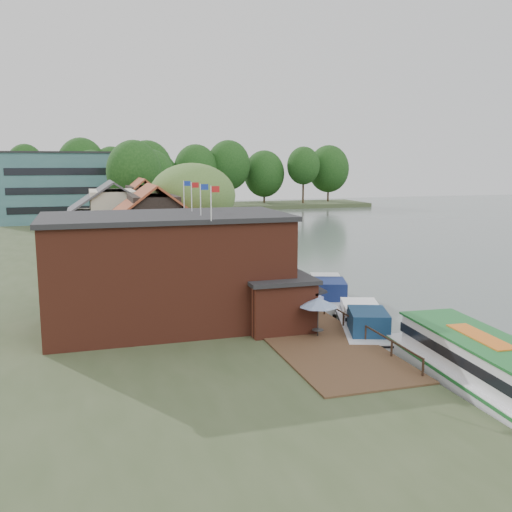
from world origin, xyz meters
TOP-DOWN VIEW (x-y plane):
  - ground at (0.00, 0.00)m, footprint 260.00×260.00m
  - land_bank at (-30.00, 35.00)m, footprint 50.00×140.00m
  - quay_deck at (-8.00, 10.00)m, footprint 6.00×50.00m
  - quay_rail at (-5.30, 10.50)m, footprint 0.20×49.00m
  - pub at (-14.00, -1.00)m, footprint 20.00×11.00m
  - hotel_block at (-22.00, 70.00)m, footprint 25.40×12.40m
  - cottage_a at (-15.00, 14.00)m, footprint 8.60×7.60m
  - cottage_b at (-18.00, 24.00)m, footprint 9.60×8.60m
  - cottage_c at (-14.00, 33.00)m, footprint 7.60×7.60m
  - willow at (-10.50, 19.00)m, footprint 8.60×8.60m
  - umbrella_0 at (-7.69, -6.43)m, footprint 2.36×2.36m
  - umbrella_1 at (-7.43, -4.21)m, footprint 2.10×2.10m
  - umbrella_2 at (-7.59, -0.46)m, footprint 2.42×2.42m
  - umbrella_3 at (-7.58, 1.59)m, footprint 2.28×2.28m
  - umbrella_4 at (-7.42, 4.76)m, footprint 2.39×2.39m
  - umbrella_5 at (-6.65, 7.95)m, footprint 2.21×2.21m
  - cruiser_0 at (-3.81, -4.89)m, footprint 6.45×10.67m
  - cruiser_1 at (-2.35, 4.08)m, footprint 6.39×10.78m
  - cruiser_2 at (-3.84, 13.40)m, footprint 4.16×11.02m
  - cruiser_3 at (-3.68, 22.19)m, footprint 5.54×9.74m
  - tour_boat at (-2.69, -15.44)m, footprint 5.07×14.70m
  - swan at (-2.02, -11.28)m, footprint 0.44×0.44m
  - bank_tree_0 at (-14.09, 42.11)m, footprint 7.44×7.44m
  - bank_tree_1 at (-10.88, 51.76)m, footprint 7.59×7.59m
  - bank_tree_2 at (-10.41, 59.28)m, footprint 8.35×8.35m
  - bank_tree_3 at (-11.95, 78.98)m, footprint 6.04×6.04m
  - bank_tree_4 at (-17.90, 86.78)m, footprint 7.47×7.47m
  - bank_tree_5 at (-18.76, 92.96)m, footprint 7.58×7.58m

SIDE VIEW (x-z plane):
  - ground at x=0.00m, z-range 0.00..0.00m
  - swan at x=-2.02m, z-range 0.00..0.44m
  - land_bank at x=-30.00m, z-range 0.00..1.00m
  - quay_deck at x=-8.00m, z-range 1.00..1.10m
  - cruiser_3 at x=-3.68m, z-range 0.00..2.22m
  - cruiser_0 at x=-3.81m, z-range 0.00..2.47m
  - cruiser_1 at x=-2.35m, z-range 0.00..2.50m
  - cruiser_2 at x=-3.84m, z-range 0.00..2.66m
  - quay_rail at x=-5.30m, z-range 1.00..2.00m
  - tour_boat at x=-2.69m, z-range 0.00..3.16m
  - umbrella_0 at x=-7.69m, z-range 1.10..3.48m
  - umbrella_1 at x=-7.43m, z-range 1.10..3.48m
  - umbrella_2 at x=-7.59m, z-range 1.10..3.48m
  - umbrella_3 at x=-7.58m, z-range 1.10..3.48m
  - umbrella_4 at x=-7.42m, z-range 1.10..3.48m
  - umbrella_5 at x=-6.65m, z-range 1.10..3.48m
  - pub at x=-14.00m, z-range 1.00..8.30m
  - cottage_a at x=-15.00m, z-range 1.00..9.50m
  - cottage_b at x=-18.00m, z-range 1.00..9.50m
  - cottage_c at x=-14.00m, z-range 1.00..9.50m
  - willow at x=-10.50m, z-range 1.00..11.43m
  - bank_tree_3 at x=-11.95m, z-range 1.00..11.68m
  - hotel_block at x=-22.00m, z-range 1.00..13.30m
  - bank_tree_1 at x=-10.88m, z-range 1.00..13.46m
  - bank_tree_4 at x=-17.90m, z-range 1.00..13.60m
  - bank_tree_5 at x=-18.76m, z-range 1.00..14.08m
  - bank_tree_0 at x=-14.09m, z-range 1.00..14.45m
  - bank_tree_2 at x=-10.41m, z-range 1.00..15.03m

